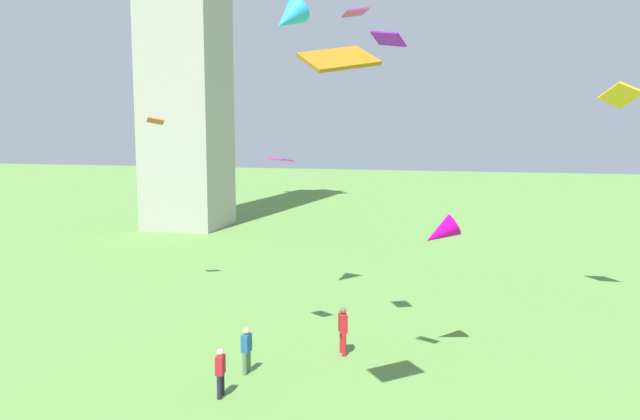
{
  "coord_description": "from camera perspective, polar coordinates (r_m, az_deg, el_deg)",
  "views": [
    {
      "loc": [
        7.31,
        -1.68,
        8.54
      ],
      "look_at": [
        1.82,
        20.22,
        5.59
      ],
      "focal_mm": 37.33,
      "sensor_mm": 36.0,
      "label": 1
    }
  ],
  "objects": [
    {
      "name": "person_0",
      "position": [
        25.02,
        1.98,
        -10.06
      ],
      "size": [
        0.44,
        0.54,
        1.8
      ],
      "rotation": [
        0.0,
        0.0,
        5.14
      ],
      "color": "red",
      "rests_on": "ground_plane"
    },
    {
      "name": "person_1",
      "position": [
        21.6,
        -8.54,
        -13.4
      ],
      "size": [
        0.28,
        0.48,
        1.57
      ],
      "rotation": [
        0.0,
        0.0,
        4.82
      ],
      "color": "#1E2333",
      "rests_on": "ground_plane"
    },
    {
      "name": "person_2",
      "position": [
        23.38,
        -6.32,
        -11.65
      ],
      "size": [
        0.27,
        0.5,
        1.61
      ],
      "rotation": [
        0.0,
        0.0,
        4.65
      ],
      "color": "#51754C",
      "rests_on": "ground_plane"
    },
    {
      "name": "kite_flying_0",
      "position": [
        25.07,
        -3.35,
        4.34
      ],
      "size": [
        1.11,
        1.05,
        0.15
      ],
      "rotation": [
        0.0,
        0.0,
        2.5
      ],
      "color": "#DA27A4"
    },
    {
      "name": "kite_flying_1",
      "position": [
        33.23,
        24.34,
        8.96
      ],
      "size": [
        1.77,
        1.84,
        1.15
      ],
      "rotation": [
        0.0,
        0.0,
        1.99
      ],
      "color": "gold"
    },
    {
      "name": "kite_flying_2",
      "position": [
        16.43,
        1.63,
        12.83
      ],
      "size": [
        2.05,
        1.92,
        0.81
      ],
      "rotation": [
        0.0,
        0.0,
        0.72
      ],
      "color": "#B76911"
    },
    {
      "name": "kite_flying_3",
      "position": [
        33.99,
        -13.93,
        7.41
      ],
      "size": [
        0.98,
        0.86,
        0.41
      ],
      "rotation": [
        0.0,
        0.0,
        0.56
      ],
      "color": "#C15023"
    },
    {
      "name": "kite_flying_4",
      "position": [
        24.08,
        10.29,
        -1.94
      ],
      "size": [
        1.65,
        1.31,
        1.32
      ],
      "rotation": [
        0.0,
        0.0,
        5.08
      ],
      "color": "#CB049A"
    },
    {
      "name": "kite_flying_5",
      "position": [
        23.99,
        3.06,
        16.55
      ],
      "size": [
        1.12,
        1.29,
        0.22
      ],
      "rotation": [
        0.0,
        0.0,
        2.0
      ],
      "color": "#BA267B"
    },
    {
      "name": "kite_flying_6",
      "position": [
        19.44,
        5.87,
        14.39
      ],
      "size": [
        1.03,
        0.91,
        0.48
      ],
      "rotation": [
        0.0,
        0.0,
        5.86
      ],
      "color": "purple"
    },
    {
      "name": "kite_flying_7",
      "position": [
        29.22,
        -2.72,
        16.1
      ],
      "size": [
        1.78,
        2.24,
        1.79
      ],
      "rotation": [
        0.0,
        0.0,
        5.91
      ],
      "color": "#28A2DB"
    }
  ]
}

